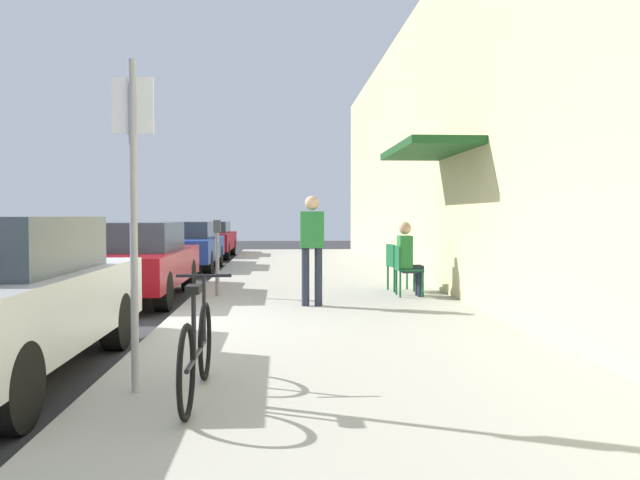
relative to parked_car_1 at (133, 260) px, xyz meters
The scene contains 13 objects.
ground_plane 3.43m from the parked_car_1, 70.85° to the right, with size 60.00×60.00×0.00m, color #2D2D30.
sidewalk_slab 3.61m from the parked_car_1, 19.21° to the right, with size 4.50×32.00×0.12m, color #9E9B93.
building_facade 6.30m from the parked_car_1, 11.49° to the right, with size 1.40×32.00×6.08m.
parked_car_1 is the anchor object (origin of this frame).
parked_car_2 6.09m from the parked_car_1, 90.00° to the left, with size 1.80×4.40×1.36m.
parked_car_3 11.49m from the parked_car_1, 90.00° to the left, with size 1.80×4.40×1.31m.
parking_meter 1.63m from the parked_car_1, 16.79° to the right, with size 0.12×0.10×1.32m.
street_sign 6.66m from the parked_car_1, 76.85° to the right, with size 0.32×0.06×2.60m.
bicycle_0 6.91m from the parked_car_1, 73.12° to the right, with size 0.46×1.71×0.90m.
cafe_chair_0 4.84m from the parked_car_1, ahead, with size 0.45×0.45×0.87m.
seated_patron_0 4.90m from the parked_car_1, ahead, with size 0.43×0.36×1.29m.
cafe_chair_1 4.80m from the parked_car_1, ahead, with size 0.50×0.50×0.87m.
pedestrian_standing 3.62m from the parked_car_1, 29.54° to the right, with size 0.36×0.22×1.70m.
Camera 1 is at (1.55, -8.24, 1.51)m, focal length 35.21 mm.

